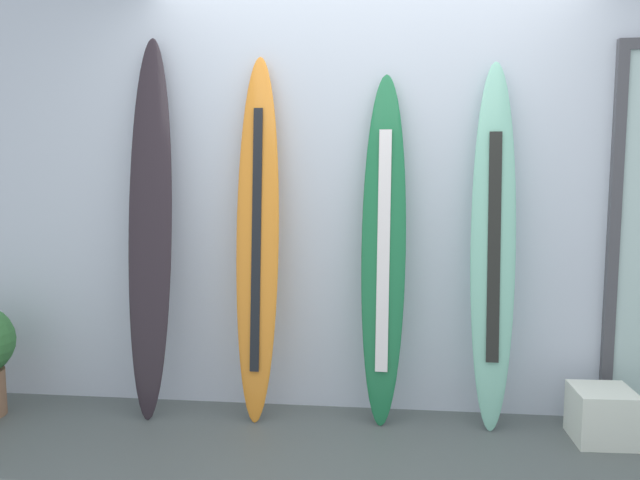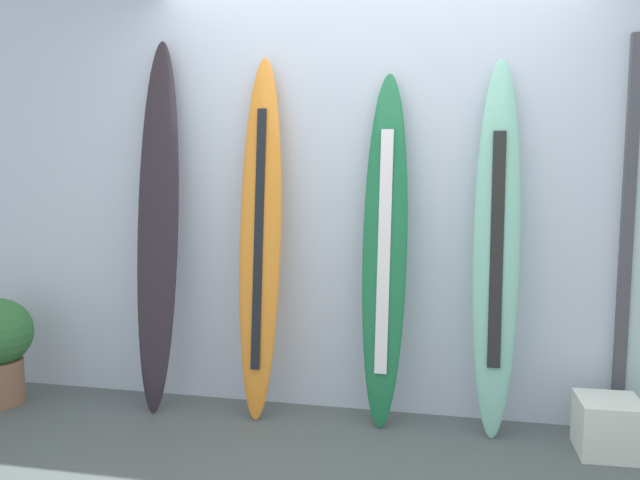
{
  "view_description": "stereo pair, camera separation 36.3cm",
  "coord_description": "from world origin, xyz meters",
  "px_view_note": "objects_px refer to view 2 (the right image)",
  "views": [
    {
      "loc": [
        0.15,
        -2.63,
        1.49
      ],
      "look_at": [
        -0.25,
        0.95,
        1.06
      ],
      "focal_mm": 36.73,
      "sensor_mm": 36.0,
      "label": 1
    },
    {
      "loc": [
        0.51,
        -2.57,
        1.49
      ],
      "look_at": [
        -0.25,
        0.95,
        1.06
      ],
      "focal_mm": 36.73,
      "sensor_mm": 36.0,
      "label": 2
    }
  ],
  "objects_px": {
    "surfboard_emerald": "(385,254)",
    "display_block_left": "(608,426)",
    "surfboard_sunset": "(260,241)",
    "surfboard_seafoam": "(496,252)",
    "surfboard_charcoal": "(158,230)"
  },
  "relations": [
    {
      "from": "surfboard_seafoam",
      "to": "display_block_left",
      "type": "distance_m",
      "value": 1.05
    },
    {
      "from": "surfboard_sunset",
      "to": "surfboard_seafoam",
      "type": "xyz_separation_m",
      "value": [
        1.32,
        0.01,
        -0.02
      ]
    },
    {
      "from": "surfboard_seafoam",
      "to": "surfboard_charcoal",
      "type": "bearing_deg",
      "value": -179.1
    },
    {
      "from": "surfboard_emerald",
      "to": "display_block_left",
      "type": "height_order",
      "value": "surfboard_emerald"
    },
    {
      "from": "surfboard_seafoam",
      "to": "display_block_left",
      "type": "relative_size",
      "value": 6.37
    },
    {
      "from": "surfboard_emerald",
      "to": "surfboard_seafoam",
      "type": "distance_m",
      "value": 0.6
    },
    {
      "from": "surfboard_sunset",
      "to": "surfboard_emerald",
      "type": "height_order",
      "value": "surfboard_sunset"
    },
    {
      "from": "surfboard_emerald",
      "to": "surfboard_charcoal",
      "type": "bearing_deg",
      "value": -178.4
    },
    {
      "from": "surfboard_emerald",
      "to": "display_block_left",
      "type": "relative_size",
      "value": 6.19
    },
    {
      "from": "surfboard_charcoal",
      "to": "surfboard_emerald",
      "type": "relative_size",
      "value": 1.11
    },
    {
      "from": "surfboard_charcoal",
      "to": "surfboard_emerald",
      "type": "height_order",
      "value": "surfboard_charcoal"
    },
    {
      "from": "surfboard_charcoal",
      "to": "display_block_left",
      "type": "xyz_separation_m",
      "value": [
        2.52,
        -0.12,
        -0.94
      ]
    },
    {
      "from": "surfboard_charcoal",
      "to": "surfboard_sunset",
      "type": "relative_size",
      "value": 1.06
    },
    {
      "from": "surfboard_emerald",
      "to": "display_block_left",
      "type": "xyz_separation_m",
      "value": [
        1.18,
        -0.16,
        -0.83
      ]
    },
    {
      "from": "surfboard_emerald",
      "to": "surfboard_seafoam",
      "type": "height_order",
      "value": "surfboard_seafoam"
    }
  ]
}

